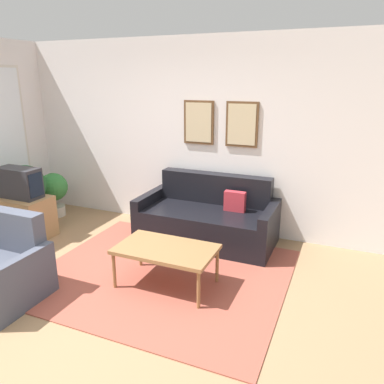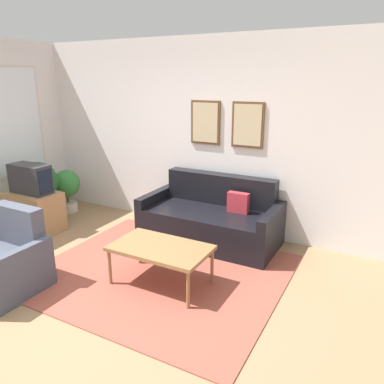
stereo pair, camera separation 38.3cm
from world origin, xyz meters
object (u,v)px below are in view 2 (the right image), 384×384
coffee_table (161,250)px  couch (211,220)px  potted_plant_tall (38,183)px  tv (30,179)px  armchair (2,265)px

coffee_table → couch: bearing=90.6°
potted_plant_tall → tv: bearing=-54.9°
coffee_table → potted_plant_tall: bearing=165.9°
tv → potted_plant_tall: tv is taller
coffee_table → potted_plant_tall: 2.69m
coffee_table → tv: size_ratio=1.70×
couch → tv: 2.61m
couch → potted_plant_tall: potted_plant_tall is taller
tv → potted_plant_tall: 0.35m
armchair → potted_plant_tall: potted_plant_tall is taller
tv → potted_plant_tall: (-0.18, 0.25, -0.15)m
couch → tv: tv is taller
armchair → potted_plant_tall: size_ratio=0.89×
couch → coffee_table: couch is taller
coffee_table → tv: tv is taller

